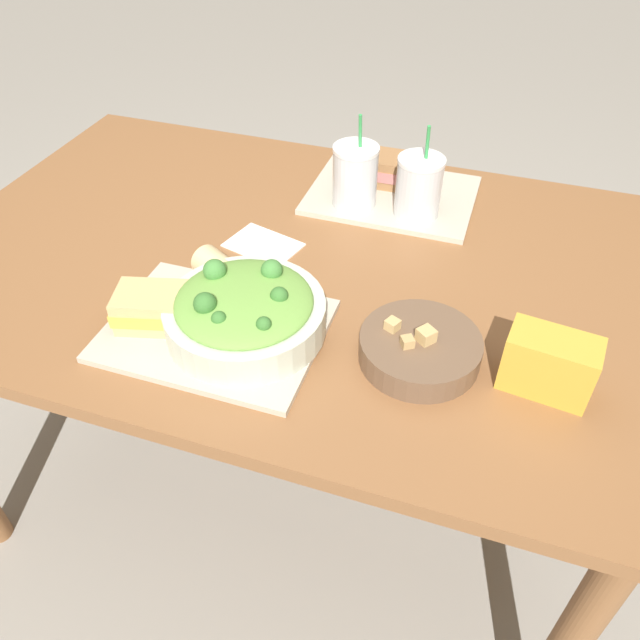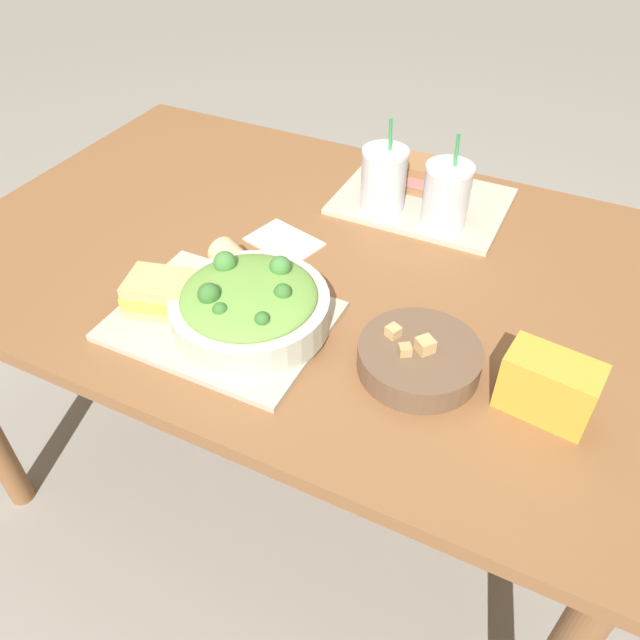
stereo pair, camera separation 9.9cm
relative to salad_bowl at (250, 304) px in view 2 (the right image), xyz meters
The scene contains 13 objects.
ground_plane 0.83m from the salad_bowl, 95.53° to the left, with size 12.00×12.00×0.00m, color gray.
dining_table 0.28m from the salad_bowl, 95.53° to the left, with size 1.42×0.95×0.74m.
tray_near 0.07m from the salad_bowl, 165.87° to the right, with size 0.36×0.28×0.01m.
tray_far 0.54m from the salad_bowl, 76.23° to the left, with size 0.36×0.28×0.01m.
salad_bowl is the anchor object (origin of this frame).
soup_bowl 0.29m from the salad_bowl, ahead, with size 0.20×0.20×0.07m.
sandwich_near 0.16m from the salad_bowl, 168.45° to the right, with size 0.15×0.12×0.06m.
baguette_near 0.12m from the salad_bowl, 129.11° to the left, with size 0.16×0.12×0.06m.
sandwich_far 0.58m from the salad_bowl, 81.16° to the left, with size 0.13×0.09×0.06m.
drink_cup_dark 0.46m from the salad_bowl, 82.52° to the left, with size 0.10×0.10×0.21m.
drink_cup_red 0.49m from the salad_bowl, 66.48° to the left, with size 0.10×0.10×0.20m.
chip_bag 0.49m from the salad_bowl, ahead, with size 0.14×0.09×0.10m.
napkin_folded 0.27m from the salad_bowl, 106.41° to the left, with size 0.16×0.13×0.00m.
Camera 2 is at (0.48, -0.91, 1.48)m, focal length 35.00 mm.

